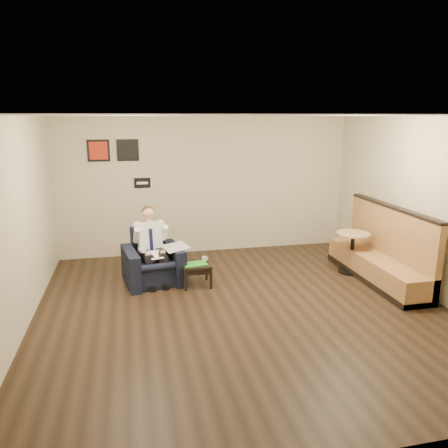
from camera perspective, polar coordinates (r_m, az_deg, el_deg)
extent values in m
plane|color=black|center=(6.62, 2.46, -11.04)|extent=(6.00, 6.00, 0.00)
cube|color=beige|center=(9.04, -2.31, 5.03)|extent=(6.00, 0.02, 2.80)
cube|color=beige|center=(3.49, 15.54, -10.04)|extent=(6.00, 0.02, 2.80)
cube|color=beige|center=(6.13, -25.62, -0.57)|extent=(0.02, 6.00, 2.80)
cube|color=beige|center=(7.50, 25.34, 1.88)|extent=(0.02, 6.00, 2.80)
cube|color=white|center=(6.00, 2.74, 13.99)|extent=(6.00, 6.00, 0.02)
cube|color=black|center=(8.88, -10.62, 5.30)|extent=(0.32, 0.02, 0.20)
cube|color=red|center=(8.82, -16.07, 9.20)|extent=(0.42, 0.03, 0.42)
cube|color=black|center=(8.81, -12.46, 9.40)|extent=(0.42, 0.03, 0.42)
cube|color=black|center=(7.56, -9.28, -4.28)|extent=(1.08, 1.08, 0.91)
cube|color=white|center=(7.33, -8.94, -4.00)|extent=(0.27, 0.34, 0.01)
cube|color=silver|center=(7.51, -6.33, -3.00)|extent=(0.49, 0.57, 0.01)
cube|color=black|center=(7.43, -3.63, -6.59)|extent=(0.47, 0.47, 0.38)
cube|color=green|center=(7.35, -3.83, -5.20)|extent=(0.42, 0.33, 0.01)
cylinder|color=white|center=(7.47, -2.62, -4.56)|extent=(0.07, 0.07, 0.08)
cube|color=black|center=(7.50, -3.50, -4.80)|extent=(0.13, 0.08, 0.01)
cube|color=#9C6B3C|center=(7.99, 19.49, -2.52)|extent=(0.60, 2.51, 1.29)
cylinder|color=tan|center=(8.29, 16.37, -3.61)|extent=(0.69, 0.69, 0.75)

